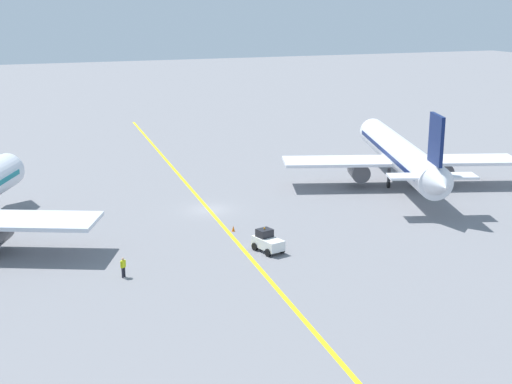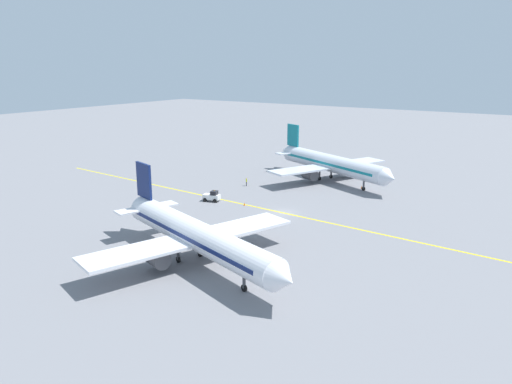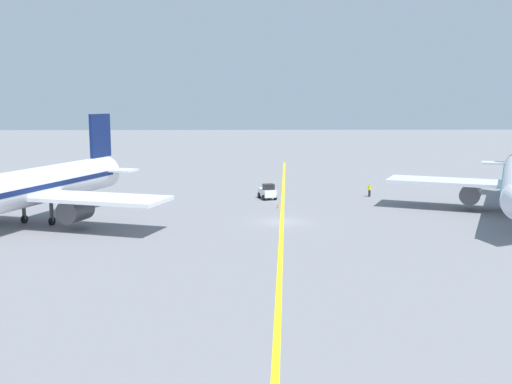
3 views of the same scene
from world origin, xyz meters
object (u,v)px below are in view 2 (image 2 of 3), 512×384
Objects in this scene: traffic_cone_near_nose at (362,187)px; traffic_cone_mid_apron at (244,204)px; airplane_adjacent_stand at (195,235)px; baggage_tug_white at (212,196)px; airplane_at_gate at (331,164)px; ground_crew_worker at (246,181)px.

traffic_cone_near_nose is 26.23m from traffic_cone_mid_apron.
baggage_tug_white is at bearing -145.52° from airplane_adjacent_stand.
airplane_at_gate is 9.21m from traffic_cone_near_nose.
traffic_cone_near_nose is (-24.03, 18.87, -0.63)m from baggage_tug_white.
traffic_cone_near_nose is (-10.95, 20.36, -0.63)m from ground_crew_worker.
ground_crew_worker is (-13.08, -1.48, 0.01)m from baggage_tug_white.
traffic_cone_near_nose is at bearing 141.85° from baggage_tug_white.
traffic_cone_near_nose is (2.60, 8.14, -3.43)m from airplane_at_gate.
traffic_cone_mid_apron is at bearing 97.83° from baggage_tug_white.
airplane_at_gate reaches higher than traffic_cone_near_nose.
airplane_adjacent_stand is (50.47, 5.64, 0.00)m from airplane_at_gate.
ground_crew_worker is 14.58m from traffic_cone_mid_apron.
baggage_tug_white is 1.95× the size of ground_crew_worker.
airplane_adjacent_stand is 41.11m from ground_crew_worker.
ground_crew_worker is 3.05× the size of traffic_cone_mid_apron.
airplane_at_gate reaches higher than ground_crew_worker.
baggage_tug_white is (-23.85, -16.37, -2.81)m from airplane_adjacent_stand.
traffic_cone_mid_apron is (23.13, -12.37, 0.00)m from traffic_cone_near_nose.
airplane_at_gate is at bearing 170.65° from traffic_cone_mid_apron.
airplane_adjacent_stand is 62.96× the size of traffic_cone_near_nose.
ground_crew_worker is (-36.92, -17.86, -2.80)m from airplane_adjacent_stand.
baggage_tug_white is (26.63, -10.74, -2.81)m from airplane_at_gate.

